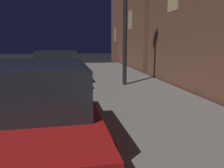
{
  "coord_description": "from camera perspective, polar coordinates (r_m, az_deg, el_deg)",
  "views": [
    {
      "loc": [
        3.55,
        -0.31,
        1.69
      ],
      "look_at": [
        3.98,
        2.16,
        1.23
      ],
      "focal_mm": 34.91,
      "sensor_mm": 36.0,
      "label": 1
    }
  ],
  "objects": [
    {
      "name": "car_green",
      "position": [
        9.25,
        -14.08,
        3.92
      ],
      "size": [
        2.08,
        4.34,
        1.43
      ],
      "color": "#19592D",
      "rests_on": "ground"
    },
    {
      "name": "car_red",
      "position": [
        3.49,
        -21.03,
        -6.65
      ],
      "size": [
        2.24,
        4.12,
        1.43
      ],
      "color": "maroon",
      "rests_on": "ground"
    }
  ]
}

